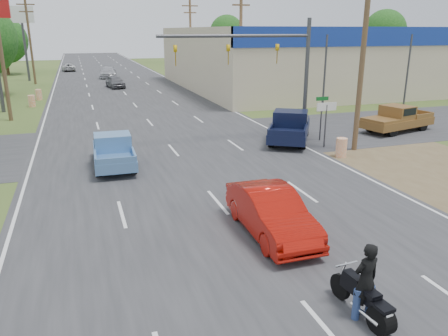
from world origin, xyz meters
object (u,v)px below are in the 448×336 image
object	(u,v)px
red_convertible	(271,213)
brown_pickup	(396,119)
rider	(365,284)
distant_car_grey	(115,82)
motorcycle	(365,301)
distant_car_white	(69,67)
distant_car_silver	(108,72)
blue_pickup	(113,150)
navy_pickup	(290,126)

from	to	relation	value
red_convertible	brown_pickup	distance (m)	17.85
rider	distant_car_grey	bearing A→B (deg)	-93.01
motorcycle	distant_car_white	size ratio (longest dim) A/B	0.48
brown_pickup	distant_car_silver	size ratio (longest dim) A/B	1.03
motorcycle	rider	world-z (taller)	rider
rider	distant_car_silver	size ratio (longest dim) A/B	0.34
blue_pickup	brown_pickup	bearing A→B (deg)	7.61
rider	distant_car_white	size ratio (longest dim) A/B	0.41
distant_car_grey	distant_car_white	xyz separation A→B (m)	(-5.18, 24.59, -0.09)
blue_pickup	distant_car_silver	world-z (taller)	blue_pickup
motorcycle	blue_pickup	distance (m)	14.60
motorcycle	distant_car_grey	distance (m)	44.81
red_convertible	distant_car_white	size ratio (longest dim) A/B	1.06
brown_pickup	distant_car_white	bearing A→B (deg)	6.93
distant_car_grey	distant_car_silver	world-z (taller)	distant_car_silver
motorcycle	distant_car_grey	xyz separation A→B (m)	(-1.52, 44.79, 0.22)
blue_pickup	navy_pickup	world-z (taller)	navy_pickup
red_convertible	rider	xyz separation A→B (m)	(0.22, -4.60, 0.14)
blue_pickup	distant_car_silver	distance (m)	42.71
distant_car_silver	motorcycle	bearing A→B (deg)	-82.00
distant_car_grey	brown_pickup	bearing A→B (deg)	-70.82
navy_pickup	distant_car_white	bearing A→B (deg)	134.82
red_convertible	rider	distance (m)	4.61
brown_pickup	distant_car_grey	bearing A→B (deg)	13.79
red_convertible	rider	world-z (taller)	rider
navy_pickup	brown_pickup	xyz separation A→B (m)	(7.63, 0.05, -0.06)
blue_pickup	navy_pickup	xyz separation A→B (m)	(10.39, 1.85, 0.11)
rider	blue_pickup	xyz separation A→B (m)	(-4.34, 13.89, -0.09)
blue_pickup	brown_pickup	xyz separation A→B (m)	(18.03, 1.90, 0.06)
rider	distant_car_silver	xyz separation A→B (m)	(-1.43, 56.50, -0.12)
rider	blue_pickup	bearing A→B (deg)	-77.60
blue_pickup	distant_car_white	world-z (taller)	blue_pickup
brown_pickup	distant_car_grey	distance (m)	32.70
motorcycle	navy_pickup	size ratio (longest dim) A/B	0.36
motorcycle	distant_car_white	xyz separation A→B (m)	(-6.70, 69.38, 0.13)
distant_car_silver	distant_car_white	size ratio (longest dim) A/B	1.23
motorcycle	distant_car_grey	bearing A→B (deg)	86.99
rider	distant_car_grey	size ratio (longest dim) A/B	0.44
red_convertible	distant_car_white	distance (m)	65.05
red_convertible	distant_car_silver	xyz separation A→B (m)	(-1.21, 51.90, 0.02)
brown_pickup	distant_car_silver	distance (m)	43.43
distant_car_silver	navy_pickup	bearing A→B (deg)	-73.05
distant_car_silver	distant_car_grey	bearing A→B (deg)	-83.87
blue_pickup	distant_car_silver	xyz separation A→B (m)	(2.91, 42.61, -0.03)
red_convertible	distant_car_grey	distance (m)	40.16
navy_pickup	distant_car_white	world-z (taller)	navy_pickup
brown_pickup	blue_pickup	bearing A→B (deg)	82.10
navy_pickup	distant_car_silver	distance (m)	41.44
rider	distant_car_grey	xyz separation A→B (m)	(-1.52, 44.74, -0.20)
rider	navy_pickup	world-z (taller)	navy_pickup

